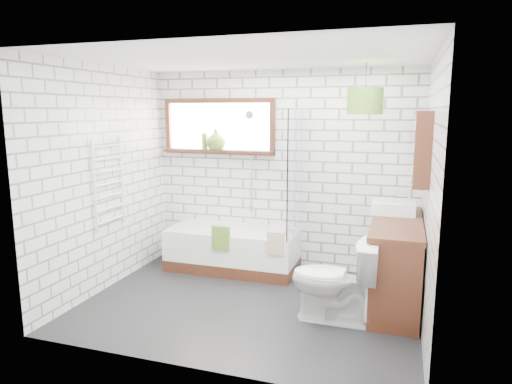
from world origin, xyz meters
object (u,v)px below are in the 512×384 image
(bathtub, at_px, (233,249))
(basin, at_px, (394,207))
(vanity, at_px, (396,262))
(toilet, at_px, (334,280))
(pendant, at_px, (365,101))

(bathtub, height_order, basin, basin)
(vanity, xyz_separation_m, toilet, (-0.56, -0.64, -0.03))
(pendant, bearing_deg, basin, 22.87)
(basin, bearing_deg, bathtub, 176.93)
(pendant, bearing_deg, vanity, -24.44)
(toilet, bearing_deg, vanity, 138.84)
(basin, distance_m, pendant, 1.20)
(basin, xyz_separation_m, toilet, (-0.50, -0.96, -0.55))
(basin, bearing_deg, pendant, -157.13)
(bathtub, xyz_separation_m, vanity, (1.99, -0.43, 0.18))
(toilet, bearing_deg, bathtub, -126.77)
(bathtub, height_order, pendant, pendant)
(toilet, height_order, pendant, pendant)
(bathtub, relative_size, vanity, 1.04)
(bathtub, relative_size, pendant, 4.34)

